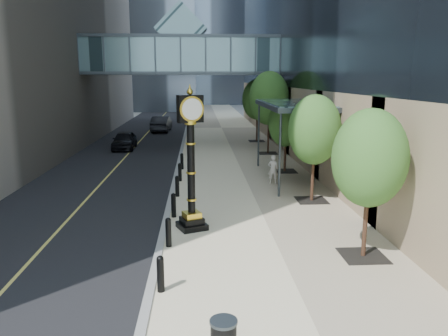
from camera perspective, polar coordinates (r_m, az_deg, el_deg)
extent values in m
plane|color=gray|center=(11.53, 5.54, -17.92)|extent=(320.00, 320.00, 0.00)
cube|color=black|center=(50.50, -9.46, 5.10)|extent=(8.00, 180.00, 0.02)
cube|color=beige|center=(50.28, -0.32, 5.26)|extent=(8.00, 180.00, 0.06)
cube|color=gray|center=(50.23, -4.90, 5.21)|extent=(0.25, 180.00, 0.07)
cube|color=slate|center=(37.96, -5.58, 14.40)|extent=(17.00, 4.00, 3.00)
cube|color=#383F44|center=(37.92, -5.53, 12.21)|extent=(17.00, 4.20, 0.25)
cube|color=#383F44|center=(38.06, -5.62, 16.58)|extent=(17.00, 4.20, 0.25)
cube|color=slate|center=(38.12, -5.64, 17.55)|extent=(4.24, 3.00, 4.24)
cube|color=#383F44|center=(24.48, 8.86, 8.09)|extent=(3.00, 8.00, 0.25)
cube|color=slate|center=(24.47, 8.87, 8.44)|extent=(2.80, 7.80, 0.06)
cylinder|color=#383F44|center=(20.86, 7.31, 1.72)|extent=(0.12, 0.12, 4.20)
cylinder|color=#383F44|center=(28.09, 4.55, 4.34)|extent=(0.12, 0.12, 4.20)
cylinder|color=black|center=(12.11, -8.28, -13.74)|extent=(0.20, 0.20, 0.90)
cylinder|color=black|center=(15.05, -7.26, -8.51)|extent=(0.20, 0.20, 0.90)
cylinder|color=black|center=(18.08, -6.60, -5.01)|extent=(0.20, 0.20, 0.90)
cylinder|color=black|center=(21.16, -6.13, -2.52)|extent=(0.20, 0.20, 0.90)
cylinder|color=black|center=(24.27, -5.78, -0.66)|extent=(0.20, 0.20, 0.90)
cylinder|color=black|center=(27.41, -5.51, 0.77)|extent=(0.20, 0.20, 0.90)
cube|color=black|center=(15.01, 17.69, -10.86)|extent=(1.40, 1.40, 0.02)
cylinder|color=#3B2719|center=(14.59, 17.99, -6.31)|extent=(0.14, 0.14, 2.52)
ellipsoid|color=#336826|center=(14.13, 18.49, 1.23)|extent=(2.31, 2.31, 3.08)
cube|color=black|center=(20.86, 11.36, -4.15)|extent=(1.40, 1.40, 0.02)
cylinder|color=#3B2719|center=(20.55, 11.50, -0.67)|extent=(0.14, 0.14, 2.61)
ellipsoid|color=#336826|center=(20.22, 11.74, 4.91)|extent=(2.39, 2.39, 3.19)
cube|color=black|center=(27.01, 7.91, -0.40)|extent=(1.40, 1.40, 0.02)
cylinder|color=#3B2719|center=(26.79, 7.98, 2.00)|extent=(0.14, 0.14, 2.32)
ellipsoid|color=#336826|center=(26.55, 8.09, 5.81)|extent=(2.12, 2.12, 2.83)
cube|color=black|center=(33.29, 5.76, 1.94)|extent=(1.40, 1.40, 0.02)
cylinder|color=#3B2719|center=(33.06, 5.81, 4.70)|extent=(0.14, 0.14, 3.25)
ellipsoid|color=#336826|center=(32.85, 5.90, 9.05)|extent=(2.98, 2.98, 3.97)
cube|color=black|center=(39.64, 4.28, 3.54)|extent=(1.40, 1.40, 0.02)
cylinder|color=#3B2719|center=(39.46, 4.32, 5.63)|extent=(0.14, 0.14, 2.93)
ellipsoid|color=#336826|center=(39.29, 4.37, 8.92)|extent=(2.69, 2.69, 3.58)
cube|color=black|center=(16.78, -4.21, -7.52)|extent=(1.28, 1.28, 0.22)
cube|color=black|center=(16.71, -4.22, -6.82)|extent=(1.00, 1.00, 0.22)
cube|color=gold|center=(16.64, -4.23, -6.10)|extent=(0.78, 0.78, 0.22)
cylinder|color=black|center=(16.18, -4.32, -0.02)|extent=(0.28, 0.28, 3.38)
cube|color=black|center=(15.88, -4.44, 7.72)|extent=(0.98, 0.66, 0.98)
cylinder|color=white|center=(16.07, -4.43, 7.76)|extent=(0.72, 0.33, 0.76)
cylinder|color=white|center=(15.69, -4.46, 7.67)|extent=(0.72, 0.33, 0.76)
sphere|color=gold|center=(15.85, -4.48, 9.88)|extent=(0.22, 0.22, 0.22)
imported|color=beige|center=(23.69, 6.42, -0.17)|extent=(0.60, 0.43, 1.56)
imported|color=black|center=(36.22, -12.88, 3.57)|extent=(1.76, 4.24, 1.43)
imported|color=black|center=(47.46, -8.18, 5.74)|extent=(2.02, 5.08, 1.64)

